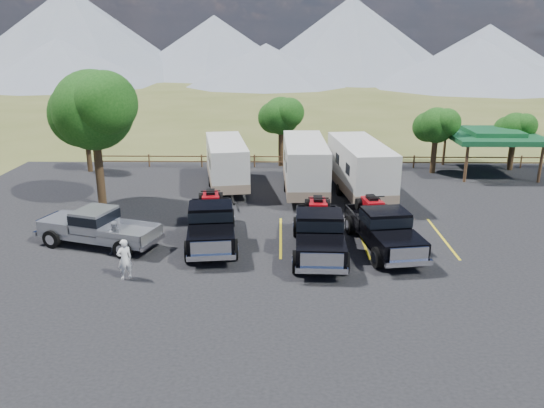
{
  "coord_description": "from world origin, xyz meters",
  "views": [
    {
      "loc": [
        -2.01,
        -20.55,
        9.63
      ],
      "look_at": [
        -2.44,
        4.47,
        1.6
      ],
      "focal_mm": 35.0,
      "sensor_mm": 36.0,
      "label": 1
    }
  ],
  "objects_px": {
    "rig_center": "(319,230)",
    "person_a": "(125,259)",
    "trailer_right": "(360,169)",
    "pavilion": "(492,135)",
    "rig_right": "(383,227)",
    "trailer_center": "(305,166)",
    "rig_left": "(211,221)",
    "person_b": "(116,238)",
    "trailer_left": "(226,163)",
    "tree_big_nw": "(93,110)",
    "pickup_silver": "(98,227)"
  },
  "relations": [
    {
      "from": "tree_big_nw",
      "to": "person_a",
      "type": "distance_m",
      "value": 11.66
    },
    {
      "from": "tree_big_nw",
      "to": "rig_center",
      "type": "distance_m",
      "value": 14.78
    },
    {
      "from": "trailer_left",
      "to": "rig_center",
      "type": "bearing_deg",
      "value": -74.01
    },
    {
      "from": "pavilion",
      "to": "trailer_right",
      "type": "distance_m",
      "value": 11.85
    },
    {
      "from": "person_a",
      "to": "person_b",
      "type": "bearing_deg",
      "value": -103.76
    },
    {
      "from": "pavilion",
      "to": "rig_right",
      "type": "relative_size",
      "value": 0.93
    },
    {
      "from": "pavilion",
      "to": "trailer_center",
      "type": "distance_m",
      "value": 14.56
    },
    {
      "from": "rig_center",
      "to": "person_a",
      "type": "bearing_deg",
      "value": -158.33
    },
    {
      "from": "pavilion",
      "to": "person_a",
      "type": "xyz_separation_m",
      "value": [
        -21.37,
        -17.79,
        -1.89
      ]
    },
    {
      "from": "tree_big_nw",
      "to": "pavilion",
      "type": "relative_size",
      "value": 1.26
    },
    {
      "from": "trailer_left",
      "to": "trailer_center",
      "type": "relative_size",
      "value": 0.93
    },
    {
      "from": "rig_right",
      "to": "trailer_right",
      "type": "height_order",
      "value": "trailer_right"
    },
    {
      "from": "person_a",
      "to": "pavilion",
      "type": "bearing_deg",
      "value": -177.57
    },
    {
      "from": "rig_right",
      "to": "trailer_left",
      "type": "xyz_separation_m",
      "value": [
        -8.31,
        10.21,
        0.57
      ]
    },
    {
      "from": "person_a",
      "to": "person_b",
      "type": "xyz_separation_m",
      "value": [
        -1.09,
        2.5,
        -0.07
      ]
    },
    {
      "from": "rig_left",
      "to": "trailer_left",
      "type": "bearing_deg",
      "value": 84.15
    },
    {
      "from": "rig_center",
      "to": "pavilion",
      "type": "bearing_deg",
      "value": 50.0
    },
    {
      "from": "pavilion",
      "to": "person_a",
      "type": "relative_size",
      "value": 3.62
    },
    {
      "from": "person_a",
      "to": "rig_left",
      "type": "bearing_deg",
      "value": -163.76
    },
    {
      "from": "rig_left",
      "to": "trailer_left",
      "type": "distance_m",
      "value": 9.67
    },
    {
      "from": "trailer_left",
      "to": "rig_right",
      "type": "bearing_deg",
      "value": -60.9
    },
    {
      "from": "trailer_right",
      "to": "rig_center",
      "type": "bearing_deg",
      "value": -115.94
    },
    {
      "from": "tree_big_nw",
      "to": "trailer_right",
      "type": "xyz_separation_m",
      "value": [
        15.37,
        1.97,
        -3.8
      ]
    },
    {
      "from": "trailer_left",
      "to": "pickup_silver",
      "type": "bearing_deg",
      "value": -126.25
    },
    {
      "from": "pickup_silver",
      "to": "trailer_center",
      "type": "bearing_deg",
      "value": 149.46
    },
    {
      "from": "tree_big_nw",
      "to": "trailer_left",
      "type": "xyz_separation_m",
      "value": [
        7.0,
        3.93,
        -3.95
      ]
    },
    {
      "from": "trailer_center",
      "to": "pickup_silver",
      "type": "height_order",
      "value": "trailer_center"
    },
    {
      "from": "trailer_right",
      "to": "person_a",
      "type": "relative_size",
      "value": 5.67
    },
    {
      "from": "rig_center",
      "to": "trailer_center",
      "type": "height_order",
      "value": "trailer_center"
    },
    {
      "from": "rig_right",
      "to": "trailer_center",
      "type": "distance_m",
      "value": 9.52
    },
    {
      "from": "trailer_left",
      "to": "trailer_center",
      "type": "distance_m",
      "value": 5.2
    },
    {
      "from": "tree_big_nw",
      "to": "trailer_center",
      "type": "height_order",
      "value": "tree_big_nw"
    },
    {
      "from": "pickup_silver",
      "to": "trailer_left",
      "type": "bearing_deg",
      "value": 171.61
    },
    {
      "from": "trailer_right",
      "to": "person_a",
      "type": "height_order",
      "value": "trailer_right"
    },
    {
      "from": "rig_center",
      "to": "trailer_left",
      "type": "distance_m",
      "value": 12.05
    },
    {
      "from": "tree_big_nw",
      "to": "trailer_right",
      "type": "bearing_deg",
      "value": 7.31
    },
    {
      "from": "rig_right",
      "to": "trailer_center",
      "type": "xyz_separation_m",
      "value": [
        -3.28,
        8.91,
        0.71
      ]
    },
    {
      "from": "pavilion",
      "to": "pickup_silver",
      "type": "bearing_deg",
      "value": -148.77
    },
    {
      "from": "pavilion",
      "to": "trailer_left",
      "type": "height_order",
      "value": "pavilion"
    },
    {
      "from": "trailer_left",
      "to": "trailer_center",
      "type": "bearing_deg",
      "value": -24.47
    },
    {
      "from": "person_b",
      "to": "rig_center",
      "type": "bearing_deg",
      "value": -14.22
    },
    {
      "from": "pavilion",
      "to": "rig_right",
      "type": "distance_m",
      "value": 17.62
    },
    {
      "from": "rig_center",
      "to": "person_a",
      "type": "relative_size",
      "value": 3.92
    },
    {
      "from": "trailer_center",
      "to": "person_b",
      "type": "distance_m",
      "value": 13.42
    },
    {
      "from": "pickup_silver",
      "to": "person_b",
      "type": "height_order",
      "value": "pickup_silver"
    },
    {
      "from": "rig_center",
      "to": "rig_right",
      "type": "xyz_separation_m",
      "value": [
        3.03,
        0.61,
        -0.04
      ]
    },
    {
      "from": "rig_center",
      "to": "pickup_silver",
      "type": "distance_m",
      "value": 10.35
    },
    {
      "from": "rig_left",
      "to": "person_b",
      "type": "distance_m",
      "value": 4.43
    },
    {
      "from": "rig_center",
      "to": "trailer_right",
      "type": "height_order",
      "value": "trailer_right"
    },
    {
      "from": "person_b",
      "to": "trailer_right",
      "type": "bearing_deg",
      "value": 20.13
    }
  ]
}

